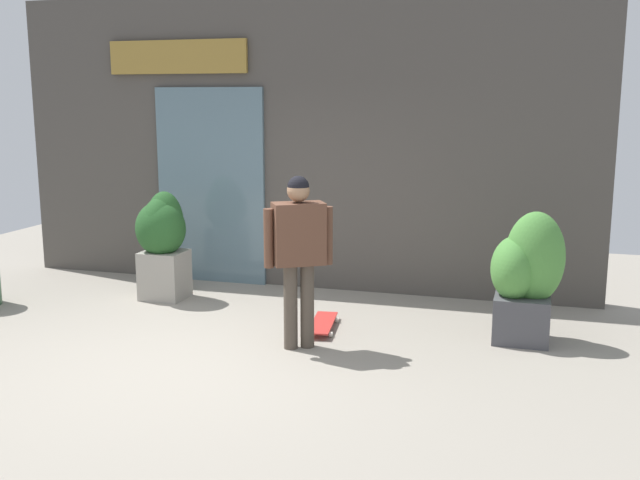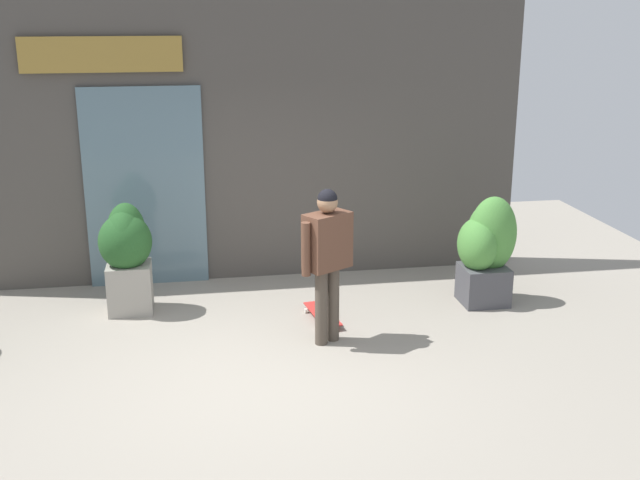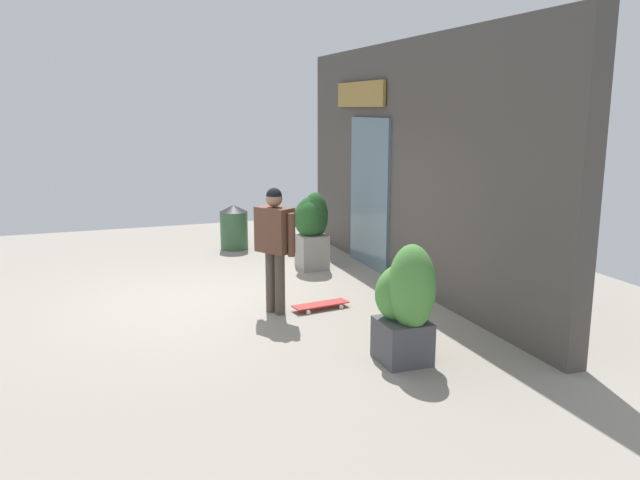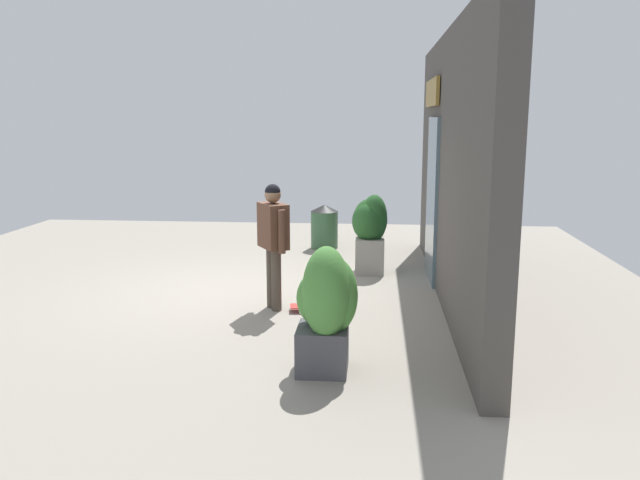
# 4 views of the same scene
# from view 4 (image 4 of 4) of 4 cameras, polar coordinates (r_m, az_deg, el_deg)

# --- Properties ---
(ground_plane) EXTENTS (12.00, 12.00, 0.00)m
(ground_plane) POSITION_cam_4_polar(r_m,az_deg,el_deg) (9.21, -6.93, -4.58)
(ground_plane) COLOR gray
(building_facade) EXTENTS (7.31, 0.31, 3.56)m
(building_facade) POSITION_cam_4_polar(r_m,az_deg,el_deg) (8.81, 11.61, 6.27)
(building_facade) COLOR #4C4742
(building_facade) RESTS_ON ground_plane
(skateboarder) EXTENTS (0.57, 0.47, 1.63)m
(skateboarder) POSITION_cam_4_polar(r_m,az_deg,el_deg) (8.13, -4.20, 0.59)
(skateboarder) COLOR #4C4238
(skateboarder) RESTS_ON ground_plane
(skateboard) EXTENTS (0.34, 0.78, 0.08)m
(skateboard) POSITION_cam_4_polar(r_m,az_deg,el_deg) (8.23, -0.02, -5.94)
(skateboard) COLOR red
(skateboard) RESTS_ON ground_plane
(planter_box_left) EXTENTS (0.69, 0.60, 1.27)m
(planter_box_left) POSITION_cam_4_polar(r_m,az_deg,el_deg) (6.16, 0.64, -5.80)
(planter_box_left) COLOR #47474C
(planter_box_left) RESTS_ON ground_plane
(planter_box_right) EXTENTS (0.59, 0.56, 1.26)m
(planter_box_right) POSITION_cam_4_polar(r_m,az_deg,el_deg) (10.11, 4.54, 1.17)
(planter_box_right) COLOR gray
(planter_box_right) RESTS_ON ground_plane
(trash_bin) EXTENTS (0.52, 0.52, 0.83)m
(trash_bin) POSITION_cam_4_polar(r_m,az_deg,el_deg) (12.06, 0.39, 1.24)
(trash_bin) COLOR #335938
(trash_bin) RESTS_ON ground_plane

